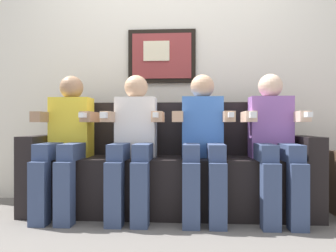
{
  "coord_description": "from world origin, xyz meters",
  "views": [
    {
      "loc": [
        0.17,
        -2.46,
        0.71
      ],
      "look_at": [
        0.0,
        0.15,
        0.7
      ],
      "focal_mm": 36.52,
      "sensor_mm": 36.0,
      "label": 1
    }
  ],
  "objects_px": {
    "couch": "(169,173)",
    "person_left_center": "(134,138)",
    "person_rightmost": "(274,138)",
    "person_leftmost": "(66,138)",
    "person_right_center": "(203,138)"
  },
  "relations": [
    {
      "from": "couch",
      "to": "person_left_center",
      "type": "distance_m",
      "value": 0.43
    },
    {
      "from": "person_rightmost",
      "to": "person_leftmost",
      "type": "bearing_deg",
      "value": 179.98
    },
    {
      "from": "person_right_center",
      "to": "couch",
      "type": "bearing_deg",
      "value": 147.86
    },
    {
      "from": "person_leftmost",
      "to": "person_left_center",
      "type": "distance_m",
      "value": 0.53
    },
    {
      "from": "person_left_center",
      "to": "person_leftmost",
      "type": "bearing_deg",
      "value": 179.95
    },
    {
      "from": "person_right_center",
      "to": "person_rightmost",
      "type": "height_order",
      "value": "same"
    },
    {
      "from": "person_left_center",
      "to": "person_right_center",
      "type": "relative_size",
      "value": 1.0
    },
    {
      "from": "person_left_center",
      "to": "person_rightmost",
      "type": "height_order",
      "value": "same"
    },
    {
      "from": "person_right_center",
      "to": "person_left_center",
      "type": "bearing_deg",
      "value": -179.95
    },
    {
      "from": "person_leftmost",
      "to": "person_rightmost",
      "type": "relative_size",
      "value": 1.0
    },
    {
      "from": "couch",
      "to": "person_rightmost",
      "type": "distance_m",
      "value": 0.87
    },
    {
      "from": "person_right_center",
      "to": "person_leftmost",
      "type": "bearing_deg",
      "value": 180.0
    },
    {
      "from": "couch",
      "to": "person_rightmost",
      "type": "relative_size",
      "value": 2.06
    },
    {
      "from": "person_left_center",
      "to": "person_rightmost",
      "type": "distance_m",
      "value": 1.07
    },
    {
      "from": "person_rightmost",
      "to": "couch",
      "type": "bearing_deg",
      "value": 168.12
    }
  ]
}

